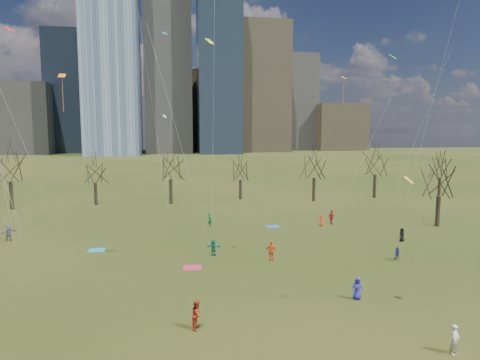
{
  "coord_description": "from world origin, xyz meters",
  "views": [
    {
      "loc": [
        -6.67,
        -30.04,
        11.91
      ],
      "look_at": [
        0.0,
        12.0,
        7.0
      ],
      "focal_mm": 32.0,
      "sensor_mm": 36.0,
      "label": 1
    }
  ],
  "objects": [
    {
      "name": "ground",
      "position": [
        0.0,
        0.0,
        0.0
      ],
      "size": [
        500.0,
        500.0,
        0.0
      ],
      "primitive_type": "plane",
      "color": "black",
      "rests_on": "ground"
    },
    {
      "name": "downtown_skyline",
      "position": [
        -2.43,
        210.64,
        39.01
      ],
      "size": [
        212.5,
        78.0,
        118.0
      ],
      "color": "slate",
      "rests_on": "ground"
    },
    {
      "name": "bare_tree_row",
      "position": [
        -0.09,
        37.22,
        6.12
      ],
      "size": [
        113.04,
        29.8,
        9.5
      ],
      "color": "black",
      "rests_on": "ground"
    },
    {
      "name": "blanket_teal",
      "position": [
        -14.34,
        13.44,
        0.01
      ],
      "size": [
        1.6,
        1.5,
        0.03
      ],
      "primitive_type": "cube",
      "color": "teal",
      "rests_on": "ground"
    },
    {
      "name": "blanket_navy",
      "position": [
        5.56,
        21.03,
        0.01
      ],
      "size": [
        1.6,
        1.5,
        0.03
      ],
      "primitive_type": "cube",
      "color": "#2255A1",
      "rests_on": "ground"
    },
    {
      "name": "blanket_crimson",
      "position": [
        -5.1,
        6.39,
        0.01
      ],
      "size": [
        1.6,
        1.5,
        0.03
      ],
      "primitive_type": "cube",
      "color": "#B52445",
      "rests_on": "ground"
    },
    {
      "name": "person_0",
      "position": [
        6.13,
        -2.49,
        0.79
      ],
      "size": [
        0.9,
        0.74,
        1.57
      ],
      "primitive_type": "imported",
      "rotation": [
        0.0,
        0.0,
        5.92
      ],
      "color": "#2726A8",
      "rests_on": "ground"
    },
    {
      "name": "person_1",
      "position": [
        8.11,
        -10.38,
        0.81
      ],
      "size": [
        0.71,
        0.66,
        1.63
      ],
      "primitive_type": "imported",
      "rotation": [
        0.0,
        0.0,
        0.61
      ],
      "color": "silver",
      "rests_on": "ground"
    },
    {
      "name": "person_2",
      "position": [
        -5.34,
        -5.31,
        0.89
      ],
      "size": [
        0.93,
        1.04,
        1.79
      ],
      "primitive_type": "imported",
      "rotation": [
        0.0,
        0.0,
        1.23
      ],
      "color": "#AD2E18",
      "rests_on": "ground"
    },
    {
      "name": "person_4",
      "position": [
        2.16,
        7.16,
        0.94
      ],
      "size": [
        1.19,
        0.88,
        1.87
      ],
      "primitive_type": "imported",
      "rotation": [
        0.0,
        0.0,
        2.7
      ],
      "color": "#FC581C",
      "rests_on": "ground"
    },
    {
      "name": "person_5",
      "position": [
        -2.92,
        9.74,
        0.8
      ],
      "size": [
        1.57,
        0.88,
        1.61
      ],
      "primitive_type": "imported",
      "rotation": [
        0.0,
        0.0,
        2.85
      ],
      "color": "#1A795E",
      "rests_on": "ground"
    },
    {
      "name": "person_6",
      "position": [
        17.71,
        11.84,
        0.73
      ],
      "size": [
        0.83,
        0.68,
        1.47
      ],
      "primitive_type": "imported",
      "rotation": [
        0.0,
        0.0,
        3.48
      ],
      "color": "black",
      "rests_on": "ground"
    },
    {
      "name": "person_8",
      "position": [
        13.83,
        5.83,
        0.58
      ],
      "size": [
        0.7,
        0.72,
        1.17
      ],
      "primitive_type": "imported",
      "rotation": [
        0.0,
        0.0,
        5.38
      ],
      "color": "#2637A5",
      "rests_on": "ground"
    },
    {
      "name": "person_10",
      "position": [
        13.32,
        21.23,
        0.91
      ],
      "size": [
        1.16,
        0.85,
        1.83
      ],
      "primitive_type": "imported",
      "rotation": [
        0.0,
        0.0,
        0.43
      ],
      "color": "#AC182C",
      "rests_on": "ground"
    },
    {
      "name": "person_11",
      "position": [
        -24.35,
        18.68,
        0.95
      ],
      "size": [
        1.66,
        1.64,
        1.91
      ],
      "primitive_type": "imported",
      "rotation": [
        0.0,
        0.0,
        0.77
      ],
      "color": "slate",
      "rests_on": "ground"
    },
    {
      "name": "person_12",
      "position": [
        11.7,
        20.4,
        0.75
      ],
      "size": [
        0.5,
        0.75,
        1.51
      ],
      "primitive_type": "imported",
      "rotation": [
        0.0,
        0.0,
        1.54
      ],
      "color": "#FE421C",
      "rests_on": "ground"
    },
    {
      "name": "person_13",
      "position": [
        -2.17,
        22.47,
        0.82
      ],
      "size": [
        0.69,
        0.7,
        1.63
      ],
      "primitive_type": "imported",
      "rotation": [
        0.0,
        0.0,
        2.33
      ],
      "color": "#166534",
      "rests_on": "ground"
    },
    {
      "name": "kites_airborne",
      "position": [
        0.69,
        14.53,
        14.83
      ],
      "size": [
        60.62,
        50.55,
        36.87
      ],
      "color": "orange",
      "rests_on": "ground"
    }
  ]
}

